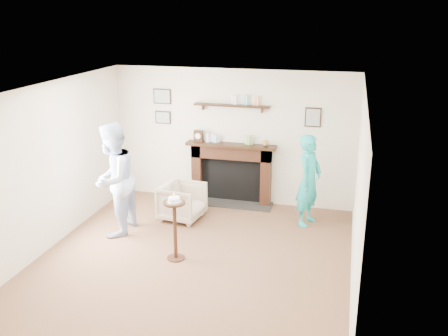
{
  "coord_description": "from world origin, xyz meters",
  "views": [
    {
      "loc": [
        2.07,
        -6.2,
        3.53
      ],
      "look_at": [
        0.25,
        0.9,
        1.17
      ],
      "focal_mm": 40.0,
      "sensor_mm": 36.0,
      "label": 1
    }
  ],
  "objects_px": {
    "woman": "(307,223)",
    "pedestal_table": "(175,219)",
    "armchair": "(183,219)",
    "man": "(117,232)"
  },
  "relations": [
    {
      "from": "woman",
      "to": "pedestal_table",
      "type": "relative_size",
      "value": 1.52
    },
    {
      "from": "armchair",
      "to": "woman",
      "type": "height_order",
      "value": "woman"
    },
    {
      "from": "armchair",
      "to": "woman",
      "type": "bearing_deg",
      "value": -73.01
    },
    {
      "from": "armchair",
      "to": "pedestal_table",
      "type": "xyz_separation_m",
      "value": [
        0.38,
        -1.41,
        0.63
      ]
    },
    {
      "from": "armchair",
      "to": "pedestal_table",
      "type": "relative_size",
      "value": 0.68
    },
    {
      "from": "woman",
      "to": "pedestal_table",
      "type": "distance_m",
      "value": 2.56
    },
    {
      "from": "armchair",
      "to": "man",
      "type": "height_order",
      "value": "man"
    },
    {
      "from": "man",
      "to": "woman",
      "type": "xyz_separation_m",
      "value": [
        2.99,
        1.15,
        0.0
      ]
    },
    {
      "from": "pedestal_table",
      "to": "man",
      "type": "bearing_deg",
      "value": 154.24
    },
    {
      "from": "woman",
      "to": "man",
      "type": "bearing_deg",
      "value": 130.68
    }
  ]
}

